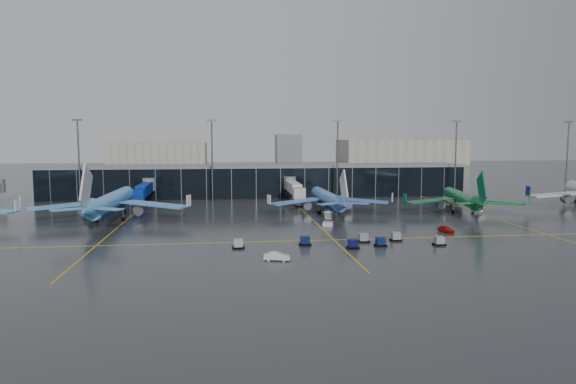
{
  "coord_description": "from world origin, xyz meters",
  "views": [
    {
      "loc": [
        -11.04,
        -112.15,
        20.12
      ],
      "look_at": [
        5.0,
        18.0,
        6.0
      ],
      "focal_mm": 32.0,
      "sensor_mm": 36.0,
      "label": 1
    }
  ],
  "objects": [
    {
      "name": "taxi_lines",
      "position": [
        10.0,
        10.61,
        0.01
      ],
      "size": [
        220.0,
        120.0,
        0.02
      ],
      "color": "gold",
      "rests_on": "ground"
    },
    {
      "name": "service_van_red",
      "position": [
        35.28,
        -10.02,
        0.7
      ],
      "size": [
        2.76,
        4.39,
        1.39
      ],
      "primitive_type": "imported",
      "rotation": [
        0.0,
        0.0,
        0.3
      ],
      "color": "#B0110D",
      "rests_on": "ground"
    },
    {
      "name": "service_van_white",
      "position": [
        -2.78,
        -30.31,
        0.71
      ],
      "size": [
        4.53,
        2.46,
        1.42
      ],
      "primitive_type": "imported",
      "rotation": [
        0.0,
        0.0,
        1.34
      ],
      "color": "silver",
      "rests_on": "ground"
    },
    {
      "name": "flood_masts",
      "position": [
        5.0,
        50.0,
        13.81
      ],
      "size": [
        203.0,
        0.5,
        25.5
      ],
      "color": "#595B60",
      "rests_on": "ground"
    },
    {
      "name": "jet_bridges",
      "position": [
        -35.0,
        42.99,
        4.55
      ],
      "size": [
        94.0,
        27.5,
        7.2
      ],
      "color": "#595B60",
      "rests_on": "ground"
    },
    {
      "name": "mobile_airstair",
      "position": [
        12.15,
        1.37,
        0.77
      ],
      "size": [
        3.02,
        3.69,
        3.45
      ],
      "rotation": [
        0.0,
        0.0,
        -0.29
      ],
      "color": "silver",
      "rests_on": "ground"
    },
    {
      "name": "terminal_pier",
      "position": [
        0.0,
        62.0,
        5.42
      ],
      "size": [
        142.0,
        17.0,
        10.7
      ],
      "color": "black",
      "rests_on": "ground"
    },
    {
      "name": "ground",
      "position": [
        0.0,
        0.0,
        0.0
      ],
      "size": [
        600.0,
        600.0,
        0.0
      ],
      "primitive_type": "plane",
      "color": "#282B2D",
      "rests_on": "ground"
    },
    {
      "name": "airliner_klm_near",
      "position": [
        16.02,
        21.15,
        5.94
      ],
      "size": [
        34.53,
        39.17,
        11.88
      ],
      "primitive_type": null,
      "rotation": [
        0.0,
        0.0,
        0.02
      ],
      "color": "#3E78CB",
      "rests_on": "ground"
    },
    {
      "name": "baggage_carts",
      "position": [
        12.73,
        -20.4,
        0.76
      ],
      "size": [
        39.44,
        7.24,
        1.7
      ],
      "color": "black",
      "rests_on": "ground"
    },
    {
      "name": "distant_hangars",
      "position": [
        49.94,
        270.08,
        8.79
      ],
      "size": [
        260.0,
        71.0,
        22.0
      ],
      "color": "#B2AD99",
      "rests_on": "ground"
    },
    {
      "name": "airliner_arkefly",
      "position": [
        -38.47,
        15.77,
        6.97
      ],
      "size": [
        41.06,
        46.43,
        13.94
      ],
      "primitive_type": null,
      "rotation": [
        0.0,
        0.0,
        -0.03
      ],
      "color": "#4592E3",
      "rests_on": "ground"
    },
    {
      "name": "airliner_aer_lingus",
      "position": [
        51.78,
        17.39,
        5.8
      ],
      "size": [
        39.67,
        43.31,
        11.59
      ],
      "primitive_type": null,
      "rotation": [
        0.0,
        0.0,
        -0.19
      ],
      "color": "#0B612B",
      "rests_on": "ground"
    }
  ]
}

